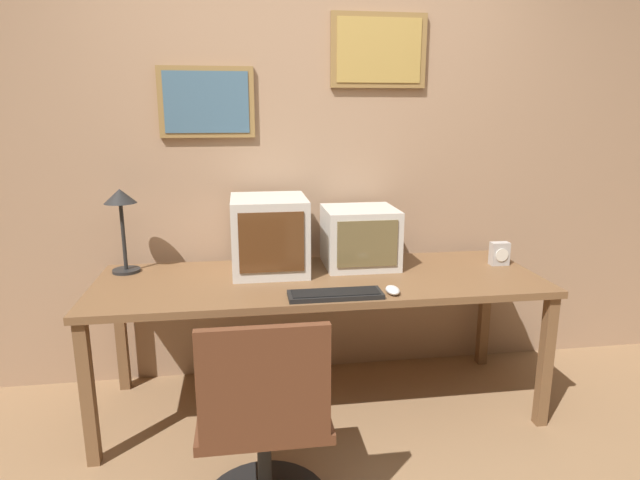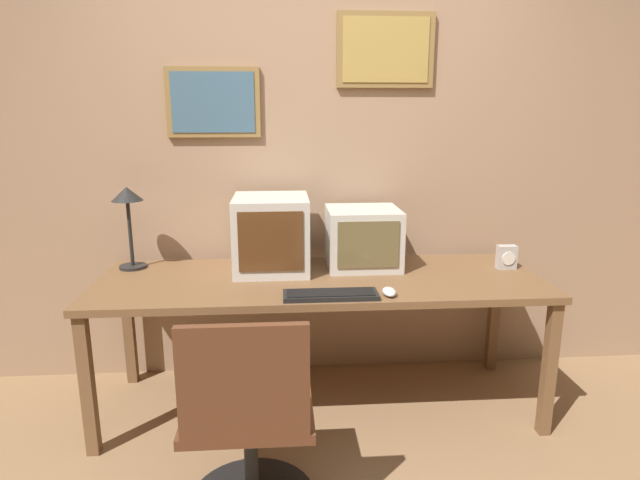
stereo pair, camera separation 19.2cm
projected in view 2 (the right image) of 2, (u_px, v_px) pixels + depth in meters
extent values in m
cube|color=tan|center=(314.00, 159.00, 3.10)|extent=(8.00, 0.05, 2.60)
cube|color=olive|center=(213.00, 102.00, 2.94)|extent=(0.52, 0.02, 0.38)
cube|color=#42667F|center=(213.00, 102.00, 2.93)|extent=(0.45, 0.01, 0.33)
cube|color=olive|center=(386.00, 50.00, 2.95)|extent=(0.54, 0.02, 0.40)
cube|color=#B79347|center=(386.00, 50.00, 2.93)|extent=(0.48, 0.01, 0.35)
cube|color=brown|center=(320.00, 281.00, 2.77)|extent=(2.28, 0.79, 0.04)
cube|color=brown|center=(87.00, 386.00, 2.44)|extent=(0.06, 0.06, 0.70)
cube|color=brown|center=(549.00, 369.00, 2.60)|extent=(0.06, 0.06, 0.70)
cube|color=brown|center=(129.00, 326.00, 3.11)|extent=(0.06, 0.06, 0.70)
cube|color=brown|center=(494.00, 316.00, 3.27)|extent=(0.06, 0.06, 0.70)
cube|color=beige|center=(271.00, 234.00, 2.86)|extent=(0.39, 0.42, 0.40)
cube|color=#563319|center=(271.00, 242.00, 2.65)|extent=(0.32, 0.01, 0.30)
cube|color=beige|center=(363.00, 238.00, 2.94)|extent=(0.39, 0.37, 0.32)
cube|color=brown|center=(368.00, 245.00, 2.75)|extent=(0.32, 0.01, 0.25)
cube|color=black|center=(331.00, 295.00, 2.47)|extent=(0.44, 0.14, 0.02)
cube|color=black|center=(331.00, 292.00, 2.47)|extent=(0.40, 0.12, 0.00)
ellipsoid|color=silver|center=(389.00, 292.00, 2.49)|extent=(0.06, 0.11, 0.03)
cube|color=#B7B2AD|center=(506.00, 257.00, 2.91)|extent=(0.10, 0.06, 0.13)
cylinder|color=white|center=(509.00, 259.00, 2.88)|extent=(0.07, 0.00, 0.07)
cylinder|color=black|center=(133.00, 267.00, 2.93)|extent=(0.14, 0.14, 0.02)
cylinder|color=black|center=(130.00, 232.00, 2.89)|extent=(0.02, 0.02, 0.37)
cone|color=black|center=(127.00, 194.00, 2.84)|extent=(0.17, 0.17, 0.07)
cylinder|color=#282828|center=(251.00, 455.00, 2.15)|extent=(0.06, 0.06, 0.40)
cube|color=brown|center=(249.00, 406.00, 2.10)|extent=(0.49, 0.49, 0.04)
cube|color=brown|center=(244.00, 382.00, 1.82)|extent=(0.45, 0.04, 0.42)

